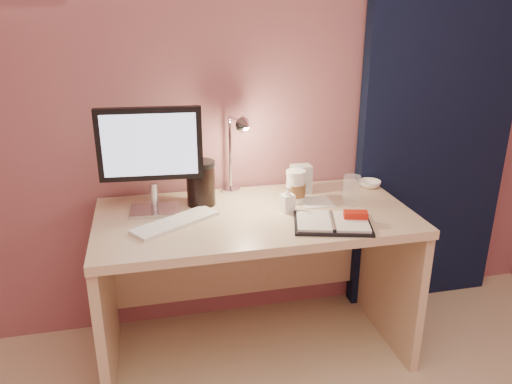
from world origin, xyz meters
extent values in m
plane|color=#93555C|center=(0.00, 1.75, 1.25)|extent=(3.50, 0.00, 3.50)
cube|color=black|center=(1.05, 1.69, 1.10)|extent=(0.85, 0.08, 2.20)
cube|color=beige|center=(0.00, 1.38, 0.71)|extent=(1.40, 0.70, 0.04)
cube|color=beige|center=(-0.68, 1.38, 0.34)|extent=(0.04, 0.66, 0.69)
cube|color=beige|center=(0.68, 1.38, 0.34)|extent=(0.04, 0.66, 0.69)
cube|color=beige|center=(0.00, 1.71, 0.40)|extent=(1.32, 0.03, 0.55)
cube|color=silver|center=(-0.43, 1.50, 0.74)|extent=(0.23, 0.17, 0.01)
cylinder|color=silver|center=(-0.43, 1.50, 0.80)|extent=(0.04, 0.04, 0.12)
cube|color=black|center=(-0.43, 1.50, 1.05)|extent=(0.45, 0.07, 0.32)
cube|color=#AFC5ED|center=(-0.43, 1.47, 1.05)|extent=(0.39, 0.03, 0.27)
cube|color=silver|center=(-0.35, 1.34, 0.74)|extent=(0.39, 0.31, 0.02)
cube|color=black|center=(0.29, 1.19, 0.74)|extent=(0.37, 0.32, 0.01)
cube|color=silver|center=(0.21, 1.21, 0.75)|extent=(0.19, 0.24, 0.01)
cube|color=silver|center=(0.36, 1.16, 0.75)|extent=(0.19, 0.24, 0.01)
cube|color=red|center=(0.39, 1.19, 0.77)|extent=(0.11, 0.08, 0.03)
cube|color=silver|center=(0.31, 1.45, 0.73)|extent=(0.15, 0.15, 0.00)
cylinder|color=white|center=(0.22, 1.48, 0.80)|extent=(0.09, 0.09, 0.14)
cylinder|color=brown|center=(0.22, 1.48, 0.79)|extent=(0.09, 0.09, 0.06)
cylinder|color=white|center=(0.22, 1.48, 0.88)|extent=(0.09, 0.09, 0.01)
cylinder|color=white|center=(0.46, 1.39, 0.80)|extent=(0.08, 0.08, 0.14)
imported|color=white|center=(0.64, 1.58, 0.75)|extent=(0.14, 0.14, 0.03)
imported|color=white|center=(0.15, 1.37, 0.79)|extent=(0.07, 0.07, 0.12)
cylinder|color=black|center=(-0.22, 1.54, 0.82)|extent=(0.13, 0.13, 0.19)
cube|color=silver|center=(0.28, 1.59, 0.80)|extent=(0.10, 0.08, 0.14)
cylinder|color=silver|center=(-0.06, 1.68, 0.74)|extent=(0.09, 0.09, 0.02)
cylinder|color=silver|center=(-0.06, 1.68, 0.92)|extent=(0.01, 0.01, 0.35)
cone|color=silver|center=(-0.10, 1.52, 1.09)|extent=(0.09, 0.08, 0.07)
camera|label=1|loc=(-0.45, -0.62, 1.59)|focal=35.00mm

